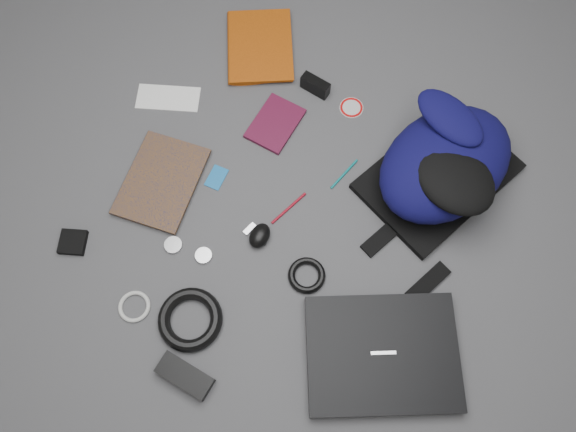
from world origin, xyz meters
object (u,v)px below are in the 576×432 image
at_px(laptop, 382,354).
at_px(textbook_red, 228,48).
at_px(comic_book, 130,172).
at_px(dvd_case, 275,124).
at_px(compact_camera, 315,86).
at_px(backpack, 445,163).
at_px(mouse, 260,236).
at_px(power_brick, 185,376).
at_px(pouch, 73,242).

relative_size(laptop, textbook_red, 1.41).
xyz_separation_m(textbook_red, comic_book, (-0.07, -0.52, -0.00)).
xyz_separation_m(laptop, textbook_red, (-0.81, 0.71, -0.00)).
relative_size(dvd_case, compact_camera, 1.90).
relative_size(backpack, mouse, 6.17).
bearing_deg(compact_camera, dvd_case, -101.34).
bearing_deg(compact_camera, power_brick, -78.15).
bearing_deg(laptop, textbook_red, 112.91).
bearing_deg(comic_book, mouse, -8.96).
distance_m(laptop, power_brick, 0.52).
height_order(laptop, mouse, same).
xyz_separation_m(backpack, laptop, (0.03, -0.56, -0.08)).
bearing_deg(power_brick, dvd_case, 103.20).
bearing_deg(textbook_red, dvd_case, -63.13).
distance_m(mouse, pouch, 0.54).
bearing_deg(backpack, comic_book, -132.13).
height_order(textbook_red, power_brick, power_brick).
relative_size(backpack, textbook_red, 1.70).
distance_m(dvd_case, power_brick, 0.80).
xyz_separation_m(comic_book, compact_camera, (0.39, 0.50, 0.02)).
distance_m(laptop, mouse, 0.47).
relative_size(laptop, compact_camera, 4.27).
distance_m(textbook_red, compact_camera, 0.32).
relative_size(backpack, comic_book, 1.68).
bearing_deg(textbook_red, mouse, -82.57).
relative_size(textbook_red, power_brick, 1.91).
xyz_separation_m(backpack, comic_book, (-0.85, -0.37, -0.09)).
xyz_separation_m(mouse, pouch, (-0.48, -0.24, -0.01)).
distance_m(backpack, compact_camera, 0.48).
xyz_separation_m(backpack, compact_camera, (-0.46, 0.13, -0.07)).
bearing_deg(laptop, mouse, 133.42).
height_order(dvd_case, pouch, pouch).
distance_m(comic_book, compact_camera, 0.64).
bearing_deg(backpack, power_brick, -92.36).
xyz_separation_m(comic_book, power_brick, (0.43, -0.46, 0.01)).
bearing_deg(pouch, backpack, 35.18).
relative_size(dvd_case, pouch, 2.42).
bearing_deg(compact_camera, pouch, -110.00).
relative_size(comic_book, pouch, 3.91).
distance_m(compact_camera, mouse, 0.53).
relative_size(comic_book, compact_camera, 3.07).
xyz_separation_m(dvd_case, mouse, (0.12, -0.36, 0.01)).
distance_m(comic_book, mouse, 0.45).
bearing_deg(dvd_case, pouch, -116.24).
distance_m(comic_book, dvd_case, 0.47).
relative_size(laptop, pouch, 5.44).
bearing_deg(dvd_case, backpack, 9.09).
bearing_deg(textbook_red, backpack, -38.30).
bearing_deg(laptop, dvd_case, 110.76).
xyz_separation_m(dvd_case, power_brick, (0.10, -0.79, 0.01)).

